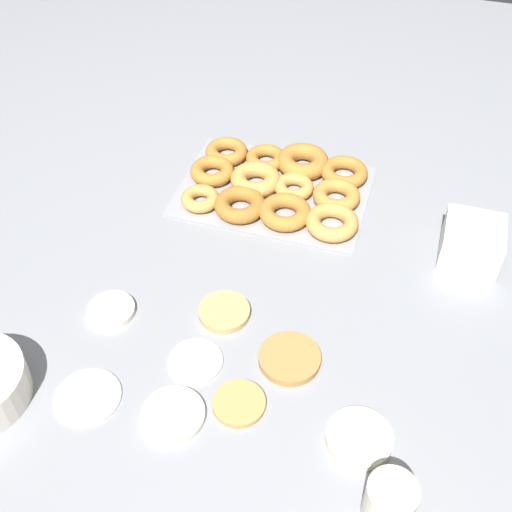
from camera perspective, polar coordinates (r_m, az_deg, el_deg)
The scene contains 12 objects.
ground_plane at distance 1.17m, azimuth -0.14°, elevation -5.60°, with size 3.00×3.00×0.00m, color gray.
pancake_0 at distance 1.11m, azimuth 3.00°, elevation -9.05°, with size 0.11×0.11×0.01m, color #B27F42.
pancake_1 at distance 1.20m, azimuth -12.76°, elevation -4.71°, with size 0.09×0.09×0.01m, color silver.
pancake_2 at distance 1.06m, azimuth -7.37°, elevation -13.81°, with size 0.10×0.10×0.01m, color beige.
pancake_3 at distance 1.17m, azimuth -2.84°, elevation -4.97°, with size 0.09×0.09×0.01m, color tan.
pancake_4 at distance 1.10m, azimuth -14.72°, elevation -11.94°, with size 0.11×0.11×0.01m, color beige.
pancake_5 at distance 1.06m, azimuth -1.53°, elevation -12.94°, with size 0.09×0.09×0.01m, color tan.
pancake_6 at distance 1.04m, azimuth 9.16°, elevation -15.67°, with size 0.10×0.10×0.01m, color beige.
pancake_7 at distance 1.11m, azimuth -5.41°, elevation -9.21°, with size 0.09×0.09×0.01m, color silver.
donut_tray at distance 1.41m, azimuth 1.97°, elevation 6.32°, with size 0.41×0.30×0.04m.
container_stack at distance 1.32m, azimuth 18.63°, elevation 1.25°, with size 0.11×0.11×0.08m.
paper_cup at distance 0.97m, azimuth 11.78°, elevation -20.62°, with size 0.07×0.07×0.08m.
Camera 1 is at (-0.22, 0.70, 0.91)m, focal length 45.00 mm.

